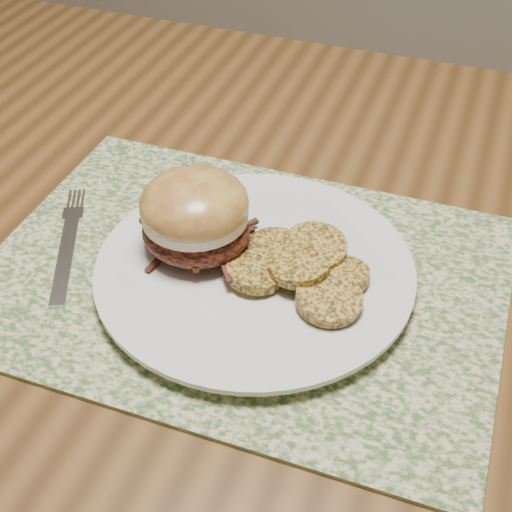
{
  "coord_description": "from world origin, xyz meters",
  "views": [
    {
      "loc": [
        0.27,
        -0.47,
        1.18
      ],
      "look_at": [
        0.12,
        -0.05,
        0.79
      ],
      "focal_mm": 50.0,
      "sensor_mm": 36.0,
      "label": 1
    }
  ],
  "objects_px": {
    "dining_table": "(166,289)",
    "dinner_plate": "(255,271)",
    "fork": "(68,242)",
    "pork_sandwich": "(195,215)"
  },
  "relations": [
    {
      "from": "dining_table",
      "to": "dinner_plate",
      "type": "relative_size",
      "value": 5.77
    },
    {
      "from": "dinner_plate",
      "to": "fork",
      "type": "relative_size",
      "value": 1.65
    },
    {
      "from": "dinner_plate",
      "to": "pork_sandwich",
      "type": "distance_m",
      "value": 0.07
    },
    {
      "from": "pork_sandwich",
      "to": "fork",
      "type": "bearing_deg",
      "value": -149.41
    },
    {
      "from": "dining_table",
      "to": "pork_sandwich",
      "type": "height_order",
      "value": "pork_sandwich"
    },
    {
      "from": "pork_sandwich",
      "to": "fork",
      "type": "height_order",
      "value": "pork_sandwich"
    },
    {
      "from": "dinner_plate",
      "to": "pork_sandwich",
      "type": "height_order",
      "value": "pork_sandwich"
    },
    {
      "from": "fork",
      "to": "dinner_plate",
      "type": "bearing_deg",
      "value": -20.19
    },
    {
      "from": "dinner_plate",
      "to": "pork_sandwich",
      "type": "relative_size",
      "value": 2.09
    },
    {
      "from": "dining_table",
      "to": "fork",
      "type": "height_order",
      "value": "fork"
    }
  ]
}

